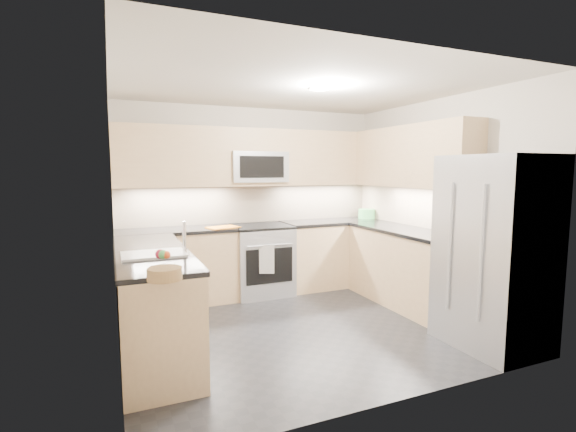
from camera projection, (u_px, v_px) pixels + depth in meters
The scene contains 36 objects.
floor at pixel (301, 326), 4.46m from camera, with size 3.60×3.20×0.00m, color #25252A.
ceiling at pixel (302, 86), 4.19m from camera, with size 3.60×3.20×0.02m, color beige.
wall_back at pixel (253, 200), 5.79m from camera, with size 3.60×0.02×2.50m, color beige.
wall_front at pixel (399, 231), 2.86m from camera, with size 3.60×0.02×2.50m, color beige.
wall_left at pixel (114, 218), 3.62m from camera, with size 0.02×3.20×2.50m, color beige.
wall_right at pixel (436, 204), 5.03m from camera, with size 0.02×3.20×2.50m, color beige.
base_cab_back_left at pixel (177, 268), 5.18m from camera, with size 1.42×0.60×0.90m, color #D9B583.
base_cab_back_right at pixel (331, 254), 6.03m from camera, with size 1.42×0.60×0.90m, color #D9B583.
base_cab_right at pixel (406, 269), 5.14m from camera, with size 0.60×1.70×0.90m, color #D9B583.
base_cab_peninsula at pixel (153, 303), 3.83m from camera, with size 0.60×2.00×0.90m, color #D9B583.
countertop_back_left at pixel (176, 231), 5.13m from camera, with size 1.42×0.63×0.04m, color black.
countertop_back_right at pixel (332, 222), 5.98m from camera, with size 1.42×0.63×0.04m, color black.
countertop_right at pixel (407, 231), 5.08m from camera, with size 0.63×1.70×0.04m, color black.
countertop_peninsula at pixel (151, 252), 3.78m from camera, with size 0.63×2.00×0.04m, color black.
upper_cab_back at pixel (256, 158), 5.56m from camera, with size 3.60×0.35×0.75m, color #D9B583.
upper_cab_right at pixel (411, 157), 5.15m from camera, with size 0.35×1.95×0.75m, color #D9B583.
backsplash_back at pixel (253, 204), 5.79m from camera, with size 3.60×0.01×0.51m, color #C4AA8E.
backsplash_right at pixel (411, 206), 5.44m from camera, with size 0.01×2.30×0.51m, color #C4AA8E.
gas_range at pixel (261, 260), 5.58m from camera, with size 0.76×0.65×0.91m, color #ABADB3.
range_cooktop at pixel (261, 226), 5.53m from camera, with size 0.76×0.65×0.03m, color black.
oven_door_glass at pixel (270, 266), 5.28m from camera, with size 0.62×0.02×0.45m, color black.
oven_handle at pixel (270, 245), 5.23m from camera, with size 0.02×0.02×0.60m, color #B2B5BA.
microwave at pixel (257, 167), 5.55m from camera, with size 0.76×0.40×0.40m, color #A6A9AE.
microwave_door at pixel (262, 167), 5.37m from camera, with size 0.60×0.01×0.28m, color black.
refrigerator at pixel (494, 252), 3.88m from camera, with size 0.70×0.90×1.80m, color #9A9CA1.
fridge_handle_left at pixel (481, 254), 3.56m from camera, with size 0.02×0.02×1.20m, color #B2B5BA.
fridge_handle_right at pixel (449, 247), 3.89m from camera, with size 0.02×0.02×1.20m, color #B2B5BA.
sink_basin at pixel (154, 262), 3.55m from camera, with size 0.52×0.38×0.16m, color white.
faucet at pixel (184, 237), 3.63m from camera, with size 0.03×0.03×0.28m, color silver.
utensil_bowl at pixel (367, 214), 6.21m from camera, with size 0.24×0.24×0.14m, color #45A14E.
cutting_board at pixel (223, 227), 5.22m from camera, with size 0.37×0.26×0.01m, color #C66A12.
fruit_basket at pixel (165, 274), 2.76m from camera, with size 0.23×0.23×0.08m, color #9B7748.
fruit_apple at pixel (160, 254), 3.03m from camera, with size 0.07×0.07×0.07m, color #A31230.
fruit_pear at pixel (163, 255), 3.02m from camera, with size 0.07×0.07×0.07m, color #4AAE52.
dish_towel_check at pixel (267, 259), 5.21m from camera, with size 0.19×0.02×0.36m, color silver.
fruit_orange at pixel (167, 255), 3.02m from camera, with size 0.06×0.06×0.06m, color #E34B19.
Camera 1 is at (-1.82, -3.91, 1.67)m, focal length 26.00 mm.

